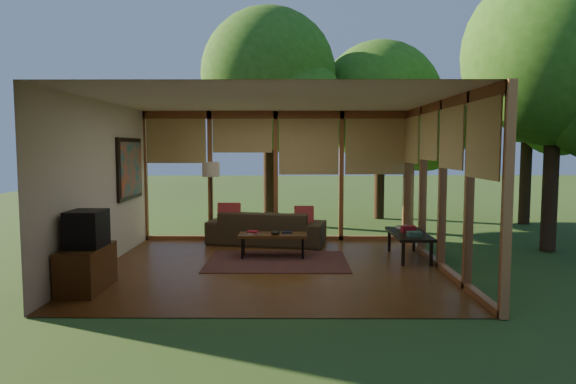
{
  "coord_description": "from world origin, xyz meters",
  "views": [
    {
      "loc": [
        0.33,
        -8.23,
        1.95
      ],
      "look_at": [
        0.27,
        0.7,
        1.17
      ],
      "focal_mm": 32.0,
      "sensor_mm": 36.0,
      "label": 1
    }
  ],
  "objects_px": {
    "television": "(87,229)",
    "side_console": "(409,235)",
    "sofa": "(267,228)",
    "coffee_table": "(273,236)",
    "media_cabinet": "(87,269)",
    "floor_lamp": "(211,174)"
  },
  "relations": [
    {
      "from": "sofa",
      "to": "floor_lamp",
      "type": "height_order",
      "value": "floor_lamp"
    },
    {
      "from": "television",
      "to": "floor_lamp",
      "type": "relative_size",
      "value": 0.33
    },
    {
      "from": "coffee_table",
      "to": "sofa",
      "type": "bearing_deg",
      "value": 97.72
    },
    {
      "from": "sofa",
      "to": "media_cabinet",
      "type": "distance_m",
      "value": 4.07
    },
    {
      "from": "coffee_table",
      "to": "side_console",
      "type": "xyz_separation_m",
      "value": [
        2.4,
        -0.04,
        0.02
      ]
    },
    {
      "from": "media_cabinet",
      "to": "floor_lamp",
      "type": "relative_size",
      "value": 0.61
    },
    {
      "from": "side_console",
      "to": "sofa",
      "type": "bearing_deg",
      "value": 153.26
    },
    {
      "from": "floor_lamp",
      "to": "side_console",
      "type": "xyz_separation_m",
      "value": [
        3.73,
        -1.57,
        -1.0
      ]
    },
    {
      "from": "floor_lamp",
      "to": "media_cabinet",
      "type": "bearing_deg",
      "value": -107.47
    },
    {
      "from": "television",
      "to": "side_console",
      "type": "height_order",
      "value": "television"
    },
    {
      "from": "television",
      "to": "coffee_table",
      "type": "height_order",
      "value": "television"
    },
    {
      "from": "media_cabinet",
      "to": "coffee_table",
      "type": "height_order",
      "value": "media_cabinet"
    },
    {
      "from": "media_cabinet",
      "to": "side_console",
      "type": "relative_size",
      "value": 0.71
    },
    {
      "from": "coffee_table",
      "to": "side_console",
      "type": "bearing_deg",
      "value": -0.94
    },
    {
      "from": "side_console",
      "to": "television",
      "type": "bearing_deg",
      "value": -156.93
    },
    {
      "from": "television",
      "to": "side_console",
      "type": "distance_m",
      "value": 5.29
    },
    {
      "from": "media_cabinet",
      "to": "television",
      "type": "relative_size",
      "value": 1.82
    },
    {
      "from": "sofa",
      "to": "side_console",
      "type": "height_order",
      "value": "sofa"
    },
    {
      "from": "media_cabinet",
      "to": "floor_lamp",
      "type": "height_order",
      "value": "floor_lamp"
    },
    {
      "from": "sofa",
      "to": "side_console",
      "type": "bearing_deg",
      "value": 164.61
    },
    {
      "from": "media_cabinet",
      "to": "television",
      "type": "bearing_deg",
      "value": 0.0
    },
    {
      "from": "side_console",
      "to": "coffee_table",
      "type": "bearing_deg",
      "value": 179.06
    }
  ]
}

